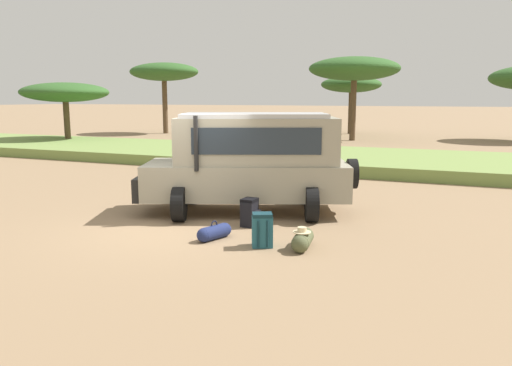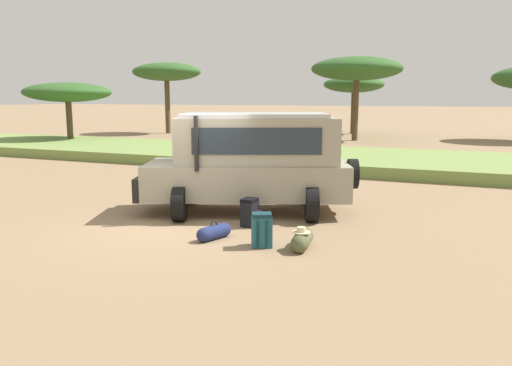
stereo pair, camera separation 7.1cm
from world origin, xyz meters
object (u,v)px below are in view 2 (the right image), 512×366
object	(u,v)px
acacia_tree_left_mid	(68,93)
acacia_tree_centre_back	(354,85)
acacia_tree_far_left	(167,72)
duffel_bag_soft_canvas	(214,232)
duffel_bag_low_black_case	(302,239)
safari_vehicle	(251,160)
backpack_beside_front_wheel	(262,230)
acacia_tree_right_mid	(357,69)
backpack_cluster_center	(250,213)

from	to	relation	value
acacia_tree_left_mid	acacia_tree_centre_back	bearing A→B (deg)	51.46
acacia_tree_centre_back	acacia_tree_far_left	bearing A→B (deg)	-159.17
duffel_bag_soft_canvas	acacia_tree_far_left	xyz separation A→B (m)	(-17.44, 25.26, 4.59)
duffel_bag_low_black_case	acacia_tree_left_mid	xyz separation A→B (m)	(-18.72, 13.95, 2.91)
safari_vehicle	backpack_beside_front_wheel	bearing A→B (deg)	-62.59
safari_vehicle	acacia_tree_centre_back	bearing A→B (deg)	97.26
duffel_bag_soft_canvas	acacia_tree_right_mid	xyz separation A→B (m)	(-2.36, 24.33, 4.48)
backpack_beside_front_wheel	acacia_tree_left_mid	size ratio (longest dim) A/B	0.13
backpack_cluster_center	acacia_tree_right_mid	bearing A→B (deg)	96.44
safari_vehicle	acacia_tree_far_left	distance (m)	28.70
acacia_tree_left_mid	acacia_tree_right_mid	distance (m)	17.88
backpack_beside_front_wheel	duffel_bag_soft_canvas	distance (m)	1.09
duffel_bag_low_black_case	acacia_tree_far_left	distance (m)	32.02
safari_vehicle	acacia_tree_centre_back	size ratio (longest dim) A/B	1.10
backpack_cluster_center	safari_vehicle	bearing A→B (deg)	112.25
safari_vehicle	duffel_bag_soft_canvas	distance (m)	2.78
backpack_beside_front_wheel	duffel_bag_soft_canvas	xyz separation A→B (m)	(-1.08, 0.09, -0.18)
backpack_cluster_center	acacia_tree_left_mid	xyz separation A→B (m)	(-17.15, 12.82, 2.78)
acacia_tree_far_left	acacia_tree_left_mid	bearing A→B (deg)	-87.24
acacia_tree_right_mid	backpack_beside_front_wheel	bearing A→B (deg)	-82.00
duffel_bag_low_black_case	acacia_tree_right_mid	bearing A→B (deg)	99.78
backpack_cluster_center	acacia_tree_far_left	bearing A→B (deg)	126.34
safari_vehicle	duffel_bag_low_black_case	bearing A→B (deg)	-49.02
safari_vehicle	backpack_beside_front_wheel	distance (m)	3.09
acacia_tree_far_left	acacia_tree_right_mid	distance (m)	15.11
acacia_tree_left_mid	acacia_tree_centre_back	world-z (taller)	acacia_tree_centre_back
duffel_bag_low_black_case	duffel_bag_soft_canvas	bearing A→B (deg)	-176.97
acacia_tree_left_mid	duffel_bag_low_black_case	bearing A→B (deg)	-36.69
safari_vehicle	acacia_tree_centre_back	xyz separation A→B (m)	(-3.56, 27.93, 2.48)
acacia_tree_far_left	acacia_tree_left_mid	xyz separation A→B (m)	(0.54, -11.22, -1.65)
backpack_cluster_center	duffel_bag_soft_canvas	world-z (taller)	backpack_cluster_center
acacia_tree_centre_back	acacia_tree_right_mid	world-z (taller)	acacia_tree_right_mid
duffel_bag_low_black_case	acacia_tree_centre_back	xyz separation A→B (m)	(-5.66, 30.34, 3.60)
safari_vehicle	duffel_bag_low_black_case	xyz separation A→B (m)	(2.10, -2.42, -1.12)
backpack_cluster_center	acacia_tree_left_mid	bearing A→B (deg)	143.22
duffel_bag_low_black_case	acacia_tree_centre_back	world-z (taller)	acacia_tree_centre_back
backpack_cluster_center	acacia_tree_centre_back	world-z (taller)	acacia_tree_centre_back
duffel_bag_soft_canvas	acacia_tree_centre_back	size ratio (longest dim) A/B	0.17
acacia_tree_right_mid	safari_vehicle	bearing A→B (deg)	-84.55
backpack_cluster_center	duffel_bag_low_black_case	distance (m)	1.94
backpack_cluster_center	duffel_bag_low_black_case	size ratio (longest dim) A/B	0.68
safari_vehicle	backpack_beside_front_wheel	xyz separation A→B (m)	(1.35, -2.60, -0.97)
duffel_bag_soft_canvas	acacia_tree_centre_back	world-z (taller)	acacia_tree_centre_back
backpack_beside_front_wheel	duffel_bag_low_black_case	size ratio (longest dim) A/B	0.71
acacia_tree_far_left	acacia_tree_centre_back	distance (m)	14.59
backpack_cluster_center	duffel_bag_low_black_case	bearing A→B (deg)	-35.65
backpack_beside_front_wheel	acacia_tree_far_left	distance (m)	31.70
duffel_bag_soft_canvas	acacia_tree_far_left	size ratio (longest dim) A/B	0.15
duffel_bag_soft_canvas	acacia_tree_left_mid	world-z (taller)	acacia_tree_left_mid
duffel_bag_low_black_case	duffel_bag_soft_canvas	world-z (taller)	duffel_bag_low_black_case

